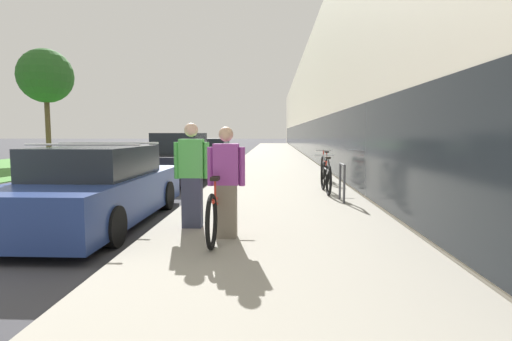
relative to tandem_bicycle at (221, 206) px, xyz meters
The scene contains 13 objects.
sidewalk_slab 18.70m from the tandem_bicycle, 87.24° to the left, with size 4.07×70.00×0.11m.
storefront_facade 28.02m from the tandem_bicycle, 73.36° to the left, with size 10.01×70.00×7.47m.
lawn_strip 25.60m from the tandem_bicycle, 117.64° to the left, with size 7.74×70.00×0.03m.
tandem_bicycle is the anchor object (origin of this frame).
person_rider 0.55m from the tandem_bicycle, 69.87° to the right, with size 0.55×0.21×1.61m.
person_bystander 0.72m from the tandem_bicycle, 151.84° to the left, with size 0.57×0.22×1.67m.
bike_rack_hoop 3.68m from the tandem_bicycle, 50.62° to the left, with size 0.05×0.60×0.84m.
cruiser_bike_nearest 4.66m from the tandem_bicycle, 62.64° to the left, with size 0.52×1.81×0.95m.
cruiser_bike_middle 7.09m from the tandem_bicycle, 69.84° to the left, with size 0.52×1.83×0.97m.
parked_sedan_curbside 2.49m from the tandem_bicycle, 159.04° to the left, with size 1.92×4.76×1.46m.
vintage_roadster_curbside 7.47m from the tandem_bicycle, 107.83° to the left, with size 1.74×4.34×1.63m.
parked_sedan_far 13.91m from the tandem_bicycle, 99.46° to the left, with size 1.92×4.69×1.36m.
street_tree_far 20.66m from the tandem_bicycle, 126.49° to the left, with size 3.00×3.00×6.34m.
Camera 1 is at (5.17, -3.70, 1.63)m, focal length 28.00 mm.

